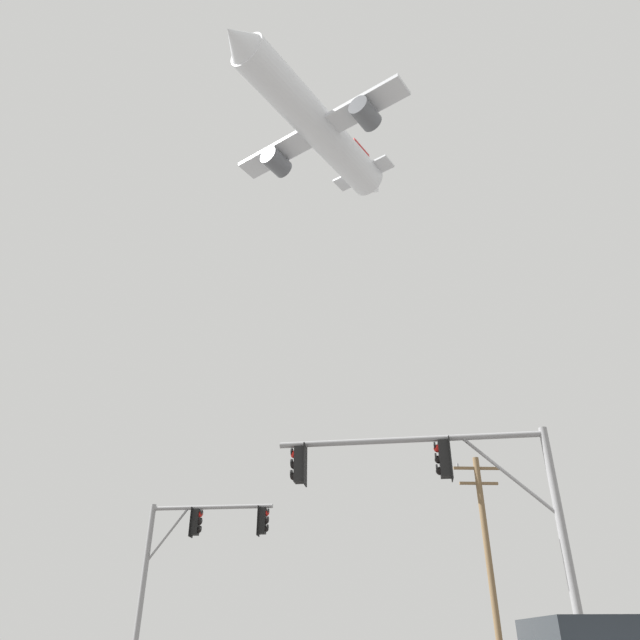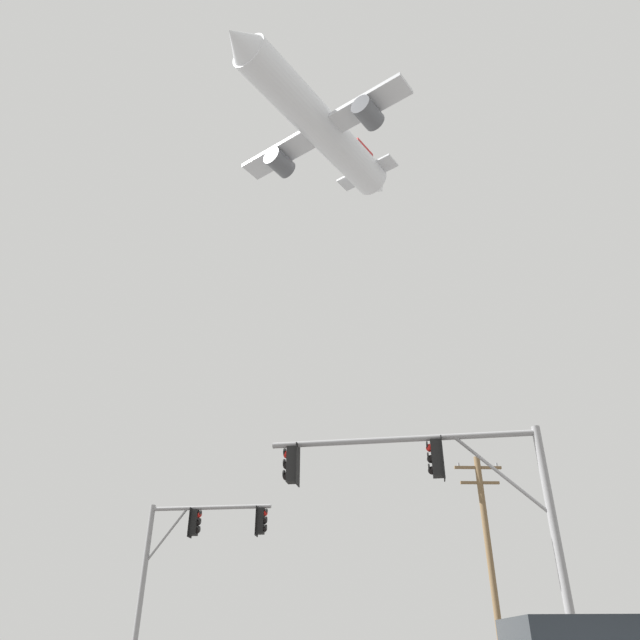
{
  "view_description": "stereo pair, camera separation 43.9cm",
  "coord_description": "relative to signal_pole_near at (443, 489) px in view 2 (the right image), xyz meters",
  "views": [
    {
      "loc": [
        -0.22,
        -5.3,
        1.37
      ],
      "look_at": [
        0.93,
        20.44,
        15.58
      ],
      "focal_mm": 32.51,
      "sensor_mm": 36.0,
      "label": 1
    },
    {
      "loc": [
        0.22,
        -5.31,
        1.37
      ],
      "look_at": [
        0.93,
        20.44,
        15.58
      ],
      "focal_mm": 32.51,
      "sensor_mm": 36.0,
      "label": 2
    }
  ],
  "objects": [
    {
      "name": "signal_pole_near",
      "position": [
        0.0,
        0.0,
        0.0
      ],
      "size": [
        6.58,
        1.47,
        5.93
      ],
      "color": "gray",
      "rests_on": "ground"
    },
    {
      "name": "airplane",
      "position": [
        -2.34,
        30.13,
        45.13
      ],
      "size": [
        19.44,
        23.36,
        7.39
      ],
      "color": "white"
    },
    {
      "name": "signal_pole_far",
      "position": [
        -7.47,
        8.59,
        -0.17
      ],
      "size": [
        4.63,
        0.96,
        5.82
      ],
      "color": "gray",
      "rests_on": "ground"
    },
    {
      "name": "utility_pole",
      "position": [
        4.79,
        12.83,
        0.23
      ],
      "size": [
        2.2,
        0.28,
        8.89
      ],
      "color": "brown",
      "rests_on": "ground"
    }
  ]
}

